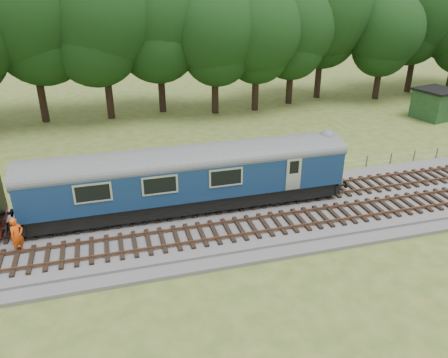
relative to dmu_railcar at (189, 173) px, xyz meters
name	(u,v)px	position (x,y,z in m)	size (l,w,h in m)	color
ground	(289,212)	(5.66, -1.40, -2.61)	(120.00, 120.00, 0.00)	#435C21
ballast	(289,210)	(5.66, -1.40, -2.43)	(70.00, 7.00, 0.35)	#4C4C4F
track_north	(280,196)	(5.66, 0.00, -2.19)	(67.20, 2.40, 0.21)	black
track_south	(301,219)	(5.66, -3.00, -2.19)	(67.20, 2.40, 0.21)	black
fence	(262,181)	(5.66, 3.10, -2.61)	(64.00, 0.12, 1.00)	#6B6054
tree_line	(204,112)	(5.66, 20.60, -2.61)	(70.00, 8.00, 18.00)	black
dmu_railcar	(189,173)	(0.00, 0.00, 0.00)	(18.05, 2.86, 3.88)	black
worker	(17,236)	(-8.92, -2.14, -1.31)	(0.69, 0.45, 1.89)	#EE4C0C
shed	(435,104)	(26.98, 12.45, -1.13)	(4.24, 4.24, 2.90)	#1B3C1B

